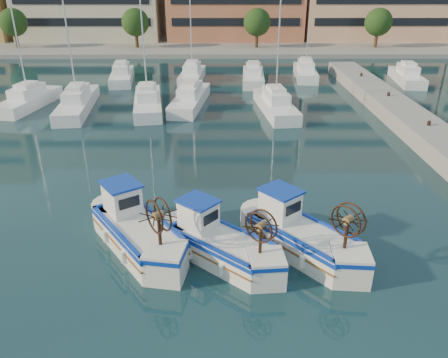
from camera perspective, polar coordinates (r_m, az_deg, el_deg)
ground at (r=18.17m, az=3.79°, el=-10.68°), size 300.00×300.00×0.00m
yacht_marina at (r=43.42m, az=-2.81°, el=11.71°), size 40.25×22.31×11.50m
fishing_boat_a at (r=18.90m, az=-11.41°, el=-6.38°), size 4.60×5.27×3.25m
fishing_boat_b at (r=17.84m, az=-0.69°, el=-8.19°), size 4.71×4.42×2.97m
fishing_boat_c at (r=18.52m, az=9.86°, el=-7.06°), size 4.66×4.96×3.13m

